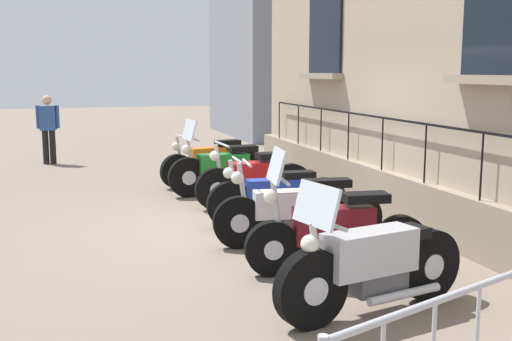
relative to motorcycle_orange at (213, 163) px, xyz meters
The scene contains 9 objects.
ground_plane 3.34m from the motorcycle_orange, 87.30° to the left, with size 60.00×60.00×0.00m, color gray.
motorcycle_orange is the anchor object (origin of this frame).
motorcycle_green 0.98m from the motorcycle_orange, 88.64° to the left, with size 2.09×0.74×1.35m.
motorcycle_red 2.13m from the motorcycle_orange, 94.47° to the left, with size 1.97×0.73×1.07m.
motorcycle_blue 3.38m from the motorcycle_orange, 92.19° to the left, with size 2.04×0.58×0.99m.
motorcycle_white 4.40m from the motorcycle_orange, 90.73° to the left, with size 2.18×0.63×1.09m.
motorcycle_maroon 5.52m from the motorcycle_orange, 90.59° to the left, with size 2.07×0.66×1.38m.
motorcycle_silver 6.70m from the motorcycle_orange, 88.99° to the left, with size 2.04×0.74×1.26m.
pedestrian_standing 4.90m from the motorcycle_orange, 50.99° to the right, with size 0.53×0.27×1.62m.
Camera 1 is at (2.56, 8.23, 2.19)m, focal length 43.60 mm.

